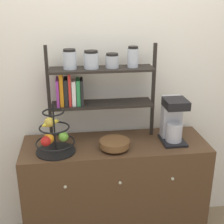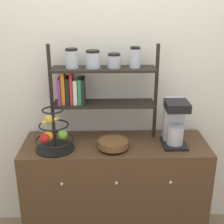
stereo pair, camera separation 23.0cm
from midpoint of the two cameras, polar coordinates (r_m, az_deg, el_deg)
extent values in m
cube|color=silver|center=(2.52, -2.91, 5.52)|extent=(7.00, 0.05, 2.60)
cube|color=#4C331E|center=(2.63, -2.02, -14.51)|extent=(1.42, 0.48, 0.89)
sphere|color=#B2AD8C|center=(2.29, -11.50, -13.37)|extent=(0.02, 0.02, 0.02)
sphere|color=#B2AD8C|center=(2.29, -1.46, -12.90)|extent=(0.02, 0.02, 0.02)
sphere|color=#B2AD8C|center=(2.35, 8.24, -12.08)|extent=(0.02, 0.02, 0.02)
cube|color=black|center=(2.45, 8.38, -5.23)|extent=(0.18, 0.23, 0.02)
cube|color=#B7B7BC|center=(2.44, 8.19, -0.91)|extent=(0.15, 0.09, 0.33)
cylinder|color=#B7B7BC|center=(2.40, 8.61, -3.68)|extent=(0.12, 0.12, 0.15)
cube|color=black|center=(2.32, 8.84, 1.49)|extent=(0.17, 0.18, 0.06)
cylinder|color=black|center=(2.33, -13.04, -7.04)|extent=(0.29, 0.29, 0.01)
cylinder|color=black|center=(2.26, -13.41, -2.84)|extent=(0.01, 0.01, 0.36)
torus|color=black|center=(2.30, -13.18, -5.49)|extent=(0.28, 0.28, 0.01)
torus|color=black|center=(2.26, -13.41, -2.84)|extent=(0.22, 0.22, 0.01)
torus|color=black|center=(2.21, -13.65, -0.08)|extent=(0.16, 0.16, 0.01)
sphere|color=red|center=(2.25, -14.91, -5.25)|extent=(0.07, 0.07, 0.07)
sphere|color=#6BAD33|center=(2.29, -11.73, -4.52)|extent=(0.07, 0.07, 0.07)
sphere|color=orange|center=(2.28, -14.38, -4.86)|extent=(0.08, 0.08, 0.08)
ellipsoid|color=yellow|center=(2.28, -14.01, -2.05)|extent=(0.14, 0.12, 0.04)
sphere|color=gold|center=(2.26, -14.28, -1.88)|extent=(0.07, 0.07, 0.07)
cylinder|color=brown|center=(2.31, -2.41, -6.62)|extent=(0.12, 0.12, 0.02)
cylinder|color=brown|center=(2.30, -2.42, -5.84)|extent=(0.22, 0.22, 0.05)
cube|color=black|center=(2.39, -14.21, 2.97)|extent=(0.02, 0.02, 0.74)
cube|color=black|center=(2.43, 4.87, 3.81)|extent=(0.02, 0.02, 0.74)
cube|color=black|center=(2.41, -4.54, 1.42)|extent=(0.78, 0.20, 0.02)
cube|color=black|center=(2.33, -4.73, 7.78)|extent=(0.78, 0.20, 0.02)
cube|color=#8C338C|center=(2.38, -12.62, 3.55)|extent=(0.02, 0.16, 0.20)
cube|color=orange|center=(2.37, -11.99, 4.08)|extent=(0.03, 0.12, 0.24)
cube|color=black|center=(2.37, -11.16, 3.64)|extent=(0.03, 0.14, 0.20)
cube|color=red|center=(2.37, -10.52, 4.16)|extent=(0.02, 0.13, 0.24)
cube|color=white|center=(2.37, -9.79, 3.54)|extent=(0.03, 0.13, 0.19)
cube|color=#2D8C47|center=(2.37, -8.98, 3.66)|extent=(0.03, 0.13, 0.20)
cube|color=black|center=(2.37, -8.34, 3.68)|extent=(0.02, 0.14, 0.19)
cylinder|color=silver|center=(2.32, -10.61, 9.27)|extent=(0.10, 0.10, 0.13)
cylinder|color=black|center=(2.30, -10.73, 11.03)|extent=(0.09, 0.09, 0.02)
cylinder|color=silver|center=(2.32, -6.72, 9.29)|extent=(0.11, 0.11, 0.11)
cylinder|color=black|center=(2.30, -6.78, 10.88)|extent=(0.10, 0.10, 0.02)
cylinder|color=#ADB2B7|center=(2.32, -2.84, 9.16)|extent=(0.10, 0.10, 0.09)
cylinder|color=black|center=(2.32, -2.86, 10.46)|extent=(0.09, 0.09, 0.02)
cylinder|color=silver|center=(2.34, 1.00, 9.84)|extent=(0.08, 0.08, 0.14)
cylinder|color=black|center=(2.33, 1.01, 11.71)|extent=(0.07, 0.07, 0.02)
camera|label=1|loc=(0.11, -92.86, -1.07)|focal=50.00mm
camera|label=2|loc=(0.11, 87.14, 1.07)|focal=50.00mm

